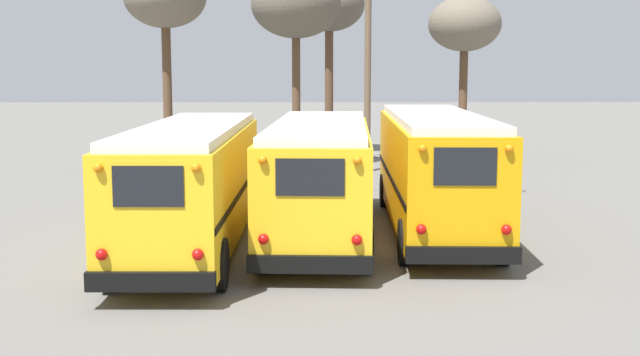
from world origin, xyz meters
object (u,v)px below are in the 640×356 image
Objects in this scene: school_bus_0 at (193,181)px; school_bus_2 at (434,167)px; bare_tree_1 at (465,26)px; bare_tree_3 at (165,0)px; school_bus_1 at (320,175)px; bare_tree_0 at (329,7)px; bare_tree_2 at (296,6)px; utility_pole at (368,65)px.

school_bus_0 is 6.58m from school_bus_2.
bare_tree_3 is at bearing -167.97° from bare_tree_1.
school_bus_1 is 1.15× the size of bare_tree_0.
bare_tree_0 reaches higher than school_bus_1.
school_bus_0 is 18.43m from bare_tree_3.
bare_tree_2 reaches higher than school_bus_0.
bare_tree_0 is (3.76, 21.53, 5.68)m from school_bus_0.
school_bus_1 is at bearing -66.84° from bare_tree_3.
bare_tree_3 is at bearing -149.34° from bare_tree_0.
bare_tree_1 reaches higher than school_bus_1.
school_bus_0 is 1.00× the size of school_bus_1.
school_bus_0 is at bearing -109.75° from utility_pole.
school_bus_0 is at bearing -99.90° from bare_tree_0.
school_bus_1 is 18.07m from bare_tree_3.
utility_pole is 0.98× the size of bare_tree_0.
school_bus_2 is 20.31m from bare_tree_0.
school_bus_2 is 1.17× the size of bare_tree_3.
bare_tree_1 is at bearing 77.15° from school_bus_2.
school_bus_0 is at bearing -160.73° from school_bus_2.
school_bus_2 is 1.33× the size of bare_tree_1.
bare_tree_0 is at bearing 30.66° from bare_tree_3.
bare_tree_2 reaches higher than school_bus_1.
school_bus_2 is (6.21, 2.17, 0.06)m from school_bus_0.
school_bus_0 is at bearing -117.12° from bare_tree_1.
school_bus_0 is 1.15× the size of bare_tree_0.
school_bus_1 is at bearing -91.86° from bare_tree_0.
school_bus_2 is 1.18× the size of bare_tree_0.
bare_tree_1 is (4.09, 17.95, 4.64)m from school_bus_2.
school_bus_0 is 3.40m from school_bus_1.
school_bus_2 is at bearing -56.68° from bare_tree_3.
bare_tree_3 reaches higher than school_bus_0.
bare_tree_0 reaches higher than school_bus_0.
bare_tree_3 reaches higher than bare_tree_0.
school_bus_0 is 15.74m from utility_pole.
utility_pole is 7.74m from bare_tree_1.
bare_tree_3 is (-7.40, -4.38, 0.03)m from bare_tree_0.
school_bus_2 is 12.75m from utility_pole.
school_bus_2 is 1.19× the size of utility_pole.
school_bus_2 is 15.42m from bare_tree_2.
bare_tree_1 is at bearing 62.88° from school_bus_0.
bare_tree_3 reaches higher than school_bus_2.
utility_pole is at bearing -26.48° from bare_tree_2.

